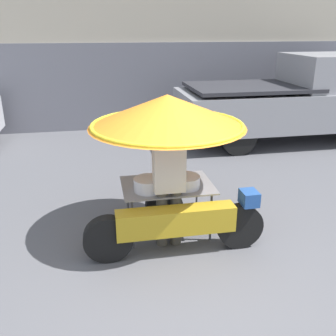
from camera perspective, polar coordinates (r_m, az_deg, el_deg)
ground_plane at (r=4.31m, az=4.42°, el=-17.01°), size 36.00×36.00×0.00m
shopfront_building at (r=11.26m, az=-6.27°, el=15.96°), size 28.00×2.06×3.47m
vendor_motorcycle_cart at (r=4.62m, az=0.06°, el=6.02°), size 2.22×1.96×1.87m
vendor_person at (r=4.56m, az=0.14°, el=-2.33°), size 0.38×0.22×1.52m
pickup_truck at (r=9.64m, az=19.16°, el=9.73°), size 5.43×1.93×2.04m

